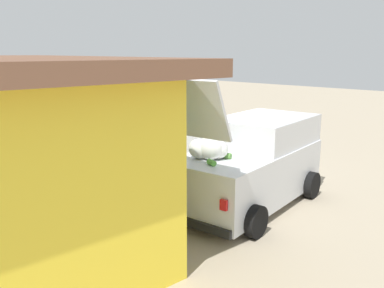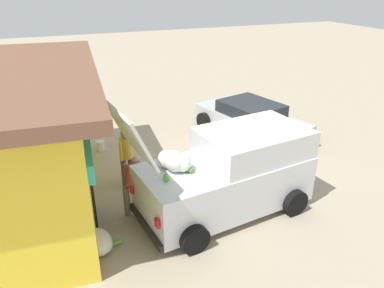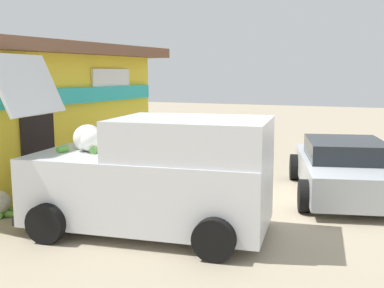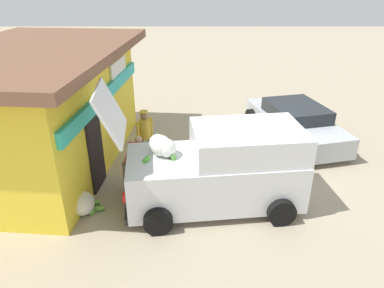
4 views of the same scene
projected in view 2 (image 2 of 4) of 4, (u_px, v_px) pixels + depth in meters
The scene contains 8 objects.
ground_plane at pixel (233, 165), 11.17m from camera, with size 60.00×60.00×0.00m, color tan.
storefront_bar at pixel (0, 143), 8.44m from camera, with size 7.74×5.32×3.40m.
delivery_van at pixel (230, 173), 8.69m from camera, with size 2.58×4.75×3.05m.
parked_sedan at pixel (250, 120), 12.96m from camera, with size 4.53×2.95×1.25m.
vendor_standing at pixel (126, 153), 9.77m from camera, with size 0.48×0.48×1.65m.
customer_bending at pixel (134, 182), 8.58m from camera, with size 0.69×0.64×1.41m.
unloaded_banana_pile at pixel (98, 242), 7.56m from camera, with size 0.90×0.95×0.49m.
paint_bucket at pixel (100, 146), 12.05m from camera, with size 0.28×0.28×0.31m, color silver.
Camera 2 is at (-8.65, 4.92, 5.26)m, focal length 34.02 mm.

